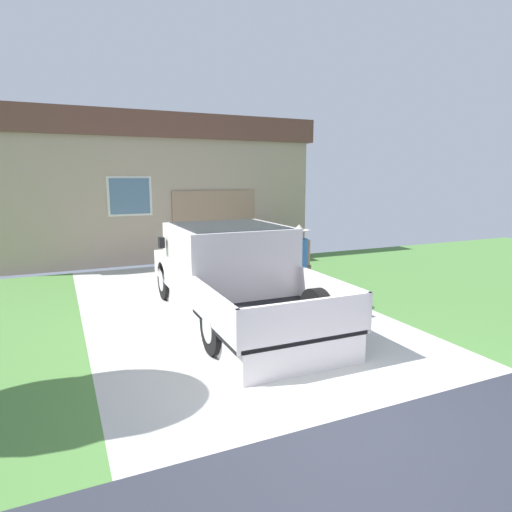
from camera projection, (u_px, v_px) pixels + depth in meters
pickup_truck at (230, 274)px, 8.22m from camera, size 2.17×5.08×1.67m
person_with_hat at (299, 262)px, 8.35m from camera, size 0.53×0.39×1.68m
handbag at (305, 309)px, 8.17m from camera, size 0.32×0.21×0.42m
house_with_garage at (146, 187)px, 15.17m from camera, size 10.03×5.53×4.40m
wheeled_trash_bin at (277, 242)px, 13.54m from camera, size 0.60×0.72×1.04m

